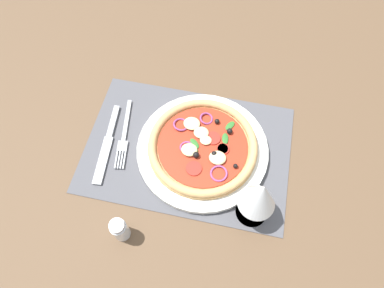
{
  "coord_description": "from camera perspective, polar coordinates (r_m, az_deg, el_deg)",
  "views": [
    {
      "loc": [
        -8.05,
        33.1,
        67.61
      ],
      "look_at": [
        -1.02,
        0.0,
        2.79
      ],
      "focal_mm": 31.29,
      "sensor_mm": 36.0,
      "label": 1
    }
  ],
  "objects": [
    {
      "name": "pizza",
      "position": [
        0.73,
        1.86,
        -0.17
      ],
      "size": [
        24.03,
        24.03,
        2.67
      ],
      "color": "tan",
      "rests_on": "plate"
    },
    {
      "name": "fork",
      "position": [
        0.78,
        -11.51,
        1.19
      ],
      "size": [
        4.4,
        18.01,
        0.44
      ],
      "rotation": [
        0.0,
        0.0,
        1.73
      ],
      "color": "#B2B5BA",
      "rests_on": "placemat"
    },
    {
      "name": "pepper_shaker",
      "position": [
        0.68,
        -12.2,
        -14.06
      ],
      "size": [
        3.2,
        3.2,
        6.7
      ],
      "color": "silver",
      "rests_on": "ground_plane"
    },
    {
      "name": "placemat",
      "position": [
        0.76,
        -0.76,
        -0.77
      ],
      "size": [
        45.64,
        31.17,
        0.4
      ],
      "primitive_type": "cube",
      "color": "#4C4C51",
      "rests_on": "ground_plane"
    },
    {
      "name": "wine_glass",
      "position": [
        0.62,
        11.44,
        -8.72
      ],
      "size": [
        7.2,
        7.2,
        14.9
      ],
      "color": "silver",
      "rests_on": "ground_plane"
    },
    {
      "name": "knife",
      "position": [
        0.78,
        -14.25,
        0.01
      ],
      "size": [
        3.45,
        20.07,
        0.62
      ],
      "rotation": [
        0.0,
        0.0,
        1.66
      ],
      "color": "#B2B5BA",
      "rests_on": "placemat"
    },
    {
      "name": "ground_plane",
      "position": [
        0.77,
        -0.75,
        -1.24
      ],
      "size": [
        190.0,
        140.0,
        2.4
      ],
      "primitive_type": "cube",
      "color": "brown"
    },
    {
      "name": "plate",
      "position": [
        0.75,
        1.82,
        -0.82
      ],
      "size": [
        29.1,
        29.1,
        1.39
      ],
      "primitive_type": "cylinder",
      "color": "silver",
      "rests_on": "placemat"
    }
  ]
}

